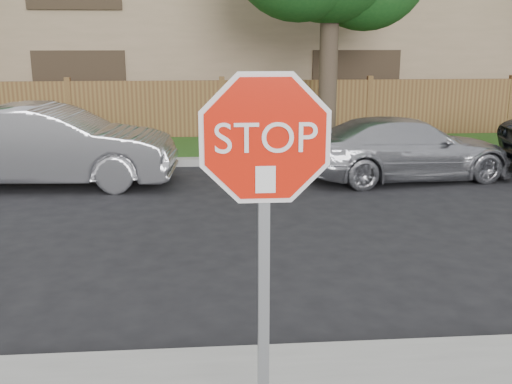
{
  "coord_description": "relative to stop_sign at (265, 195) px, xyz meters",
  "views": [
    {
      "loc": [
        -0.43,
        -4.67,
        2.67
      ],
      "look_at": [
        -0.11,
        -0.9,
        1.7
      ],
      "focal_mm": 42.0,
      "sensor_mm": 36.0,
      "label": 1
    }
  ],
  "objects": [
    {
      "name": "sedan_left",
      "position": [
        -3.21,
        8.03,
        -1.08
      ],
      "size": [
        4.64,
        1.84,
        1.5
      ],
      "primitive_type": "imported",
      "rotation": [
        0.0,
        0.0,
        1.52
      ],
      "color": "#9F9FA3",
      "rests_on": "ground"
    },
    {
      "name": "apartment_building",
      "position": [
        0.11,
        18.48,
        1.7
      ],
      "size": [
        35.2,
        9.2,
        7.2
      ],
      "color": "#907859",
      "rests_on": "ground"
    },
    {
      "name": "ground",
      "position": [
        0.11,
        1.48,
        -1.83
      ],
      "size": [
        90.0,
        90.0,
        0.0
      ],
      "primitive_type": "plane",
      "color": "black",
      "rests_on": "ground"
    },
    {
      "name": "far_curb",
      "position": [
        0.11,
        9.63,
        -1.75
      ],
      "size": [
        70.0,
        0.3,
        0.15
      ],
      "primitive_type": "cube",
      "color": "gray",
      "rests_on": "ground"
    },
    {
      "name": "stop_sign",
      "position": [
        0.0,
        0.0,
        0.0
      ],
      "size": [
        1.01,
        0.13,
        2.55
      ],
      "color": "gray",
      "rests_on": "sidewalk_near"
    },
    {
      "name": "fence",
      "position": [
        0.11,
        12.88,
        -1.03
      ],
      "size": [
        70.0,
        0.12,
        1.6
      ],
      "primitive_type": "cube",
      "color": "brown",
      "rests_on": "ground"
    },
    {
      "name": "grass_strip",
      "position": [
        0.11,
        11.28,
        -1.77
      ],
      "size": [
        70.0,
        3.0,
        0.12
      ],
      "primitive_type": "cube",
      "color": "#1E4714",
      "rests_on": "ground"
    },
    {
      "name": "sedan_right",
      "position": [
        3.55,
        7.98,
        -1.23
      ],
      "size": [
        4.32,
        2.21,
        1.2
      ],
      "primitive_type": "imported",
      "rotation": [
        0.0,
        0.0,
        1.7
      ],
      "color": "#ABACB2",
      "rests_on": "ground"
    }
  ]
}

